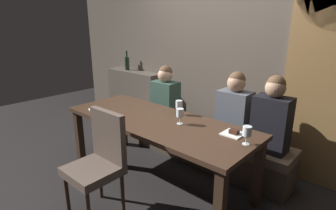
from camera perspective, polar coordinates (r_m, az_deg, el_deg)
ground at (r=3.24m, az=-2.30°, el=-15.43°), size 9.00×9.00×0.00m
back_wall_tiled at (r=3.71m, az=11.03°, el=13.05°), size 6.00×0.12×3.00m
arched_door at (r=3.17m, az=31.64°, el=7.77°), size 0.90×0.05×2.55m
back_counter at (r=4.75m, az=-7.02°, el=1.48°), size 1.10×0.28×0.95m
dining_table at (r=2.94m, az=-2.45°, el=-4.65°), size 2.20×0.84×0.74m
banquette_bench at (r=3.60m, az=5.52°, el=-7.84°), size 2.50×0.44×0.45m
chair_near_side at (r=2.58m, az=-14.26°, el=-10.70°), size 0.44×0.44×0.98m
diner_redhead at (r=3.69m, az=-0.58°, el=2.32°), size 0.36×0.24×0.74m
diner_bearded at (r=3.13m, az=13.87°, el=-0.59°), size 0.36×0.24×0.78m
diner_far_end at (r=2.95m, az=21.12°, el=-2.18°), size 0.36×0.24×0.80m
wine_bottle_dark_red at (r=4.76m, az=-8.65°, el=8.77°), size 0.08×0.08×0.33m
wine_glass_far_right at (r=3.03m, az=2.34°, el=0.07°), size 0.08×0.08×0.16m
wine_glass_end_left at (r=2.38m, az=16.35°, el=-5.42°), size 0.08×0.08×0.16m
wine_glass_center_back at (r=2.75m, az=2.55°, el=-1.73°), size 0.08×0.08×0.16m
dessert_plate at (r=2.60m, az=13.64°, el=-5.76°), size 0.19×0.19×0.05m
folded_napkin at (r=3.34m, az=-15.43°, el=-0.92°), size 0.14×0.13×0.01m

